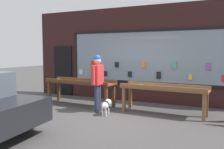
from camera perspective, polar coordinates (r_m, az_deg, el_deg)
ground_plane at (r=7.54m, az=-1.18°, el=-9.24°), size 40.00×40.00×0.00m
shopfront_facade at (r=9.49m, az=5.34°, el=4.52°), size 8.85×0.29×3.56m
display_table_left at (r=8.84m, az=-7.34°, el=-2.23°), size 2.63×0.80×0.92m
display_table_right at (r=7.64m, az=11.66°, el=-3.58°), size 2.63×0.78×0.90m
person_browsing at (r=7.77m, az=-3.31°, el=-0.84°), size 0.26×0.69×1.78m
small_dog at (r=7.49m, az=-1.35°, el=-6.91°), size 0.26×0.57×0.45m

